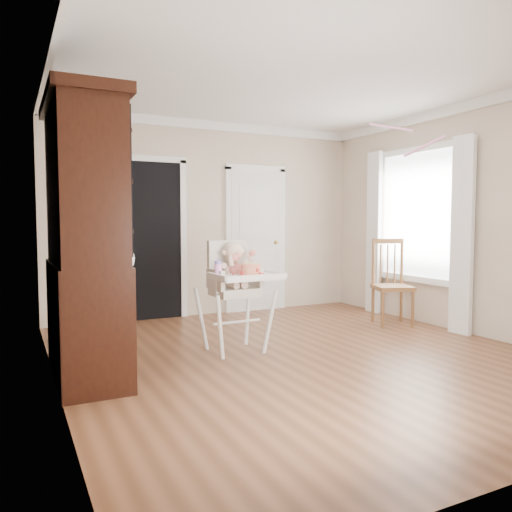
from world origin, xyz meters
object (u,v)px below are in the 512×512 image
sippy_cup (218,268)px  china_cabinet (86,240)px  dining_chair (392,285)px  high_chair (235,282)px  cake (251,270)px

sippy_cup → china_cabinet: size_ratio=0.08×
dining_chair → china_cabinet: bearing=-150.3°
high_chair → dining_chair: size_ratio=1.05×
cake → sippy_cup: sippy_cup is taller
high_chair → cake: (0.05, -0.27, 0.15)m
sippy_cup → high_chair: bearing=24.7°
cake → china_cabinet: 1.53m
cake → dining_chair: dining_chair is taller
dining_chair → cake: bearing=-143.6°
china_cabinet → cake: bearing=-2.5°
china_cabinet → sippy_cup: bearing=4.5°
high_chair → dining_chair: high_chair is taller
sippy_cup → dining_chair: 2.62m
high_chair → sippy_cup: (-0.22, -0.10, 0.16)m
cake → sippy_cup: (-0.27, 0.16, 0.02)m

